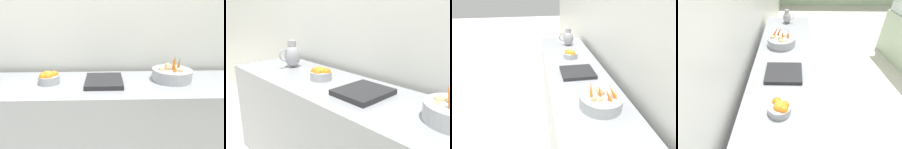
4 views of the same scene
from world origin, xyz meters
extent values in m
plane|color=beige|center=(0.00, 0.00, 0.00)|extent=(16.47, 16.47, 0.00)
cube|color=silver|center=(-1.95, 0.76, 1.50)|extent=(0.10, 9.42, 3.00)
cube|color=gray|center=(-1.52, 0.26, 0.44)|extent=(0.64, 2.86, 0.88)
cylinder|color=#9EA0A5|center=(-1.58, 0.79, 0.93)|extent=(0.33, 0.33, 0.10)
torus|color=#9EA0A5|center=(-1.58, 0.79, 0.89)|extent=(0.19, 0.19, 0.01)
cone|color=orange|center=(-1.56, 0.79, 1.01)|extent=(0.05, 0.05, 0.12)
cone|color=orange|center=(-1.61, 0.85, 1.01)|extent=(0.09, 0.05, 0.13)
cone|color=orange|center=(-1.65, 0.83, 1.02)|extent=(0.10, 0.05, 0.15)
cone|color=orange|center=(-1.50, 0.77, 1.02)|extent=(0.04, 0.07, 0.15)
ellipsoid|color=tan|center=(-1.54, 0.83, 0.97)|extent=(0.06, 0.06, 0.05)
ellipsoid|color=#9E7F56|center=(-1.51, 0.83, 0.97)|extent=(0.05, 0.04, 0.04)
ellipsoid|color=tan|center=(-1.51, 0.71, 0.97)|extent=(0.05, 0.04, 0.04)
ellipsoid|color=tan|center=(-1.58, 0.69, 0.98)|extent=(0.07, 0.06, 0.05)
ellipsoid|color=#9E7F56|center=(-1.59, 0.75, 0.98)|extent=(0.07, 0.06, 0.05)
ellipsoid|color=tan|center=(-1.68, 0.78, 0.98)|extent=(0.06, 0.06, 0.05)
cylinder|color=#9EA0A5|center=(-1.53, -0.23, 0.91)|extent=(0.17, 0.17, 0.07)
sphere|color=orange|center=(-1.54, -0.25, 0.94)|extent=(0.08, 0.08, 0.08)
sphere|color=orange|center=(-1.50, -0.23, 0.94)|extent=(0.07, 0.07, 0.07)
sphere|color=orange|center=(-1.55, -0.19, 0.94)|extent=(0.07, 0.07, 0.07)
sphere|color=orange|center=(-1.50, -0.27, 0.94)|extent=(0.07, 0.07, 0.07)
sphere|color=orange|center=(-1.53, -0.23, 0.94)|extent=(0.08, 0.08, 0.08)
ellipsoid|color=#939399|center=(-1.59, -0.73, 0.98)|extent=(0.15, 0.15, 0.21)
cylinder|color=#939399|center=(-1.59, -0.73, 1.10)|extent=(0.08, 0.08, 0.06)
torus|color=#939399|center=(-1.51, -0.73, 1.00)|extent=(0.11, 0.01, 0.11)
cube|color=#232326|center=(-1.52, 0.21, 0.90)|extent=(0.34, 0.30, 0.04)
camera|label=1|loc=(0.01, 0.23, 1.45)|focal=32.00mm
camera|label=2|loc=(-0.39, 1.18, 1.45)|focal=38.41mm
camera|label=3|loc=(-1.11, 1.91, 1.77)|focal=30.04mm
camera|label=4|loc=(-1.44, -1.09, 1.91)|focal=28.37mm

